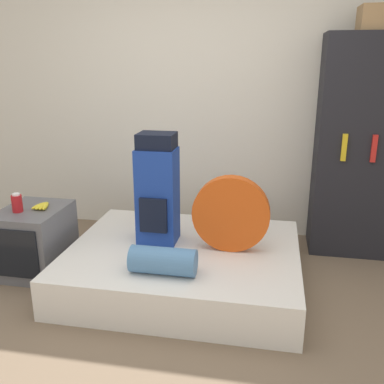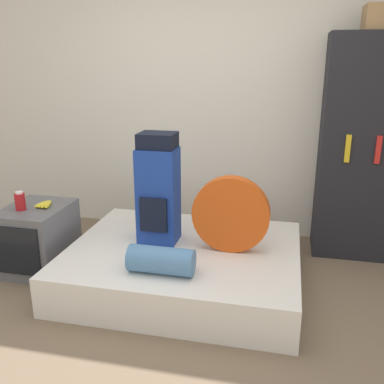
% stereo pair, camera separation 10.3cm
% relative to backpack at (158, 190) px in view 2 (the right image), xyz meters
% --- Properties ---
extents(ground_plane, '(16.00, 16.00, 0.00)m').
position_rel_backpack_xyz_m(ground_plane, '(0.18, -0.86, -0.72)').
color(ground_plane, brown).
extents(wall_back, '(8.00, 0.05, 2.60)m').
position_rel_backpack_xyz_m(wall_back, '(0.18, 1.08, 0.58)').
color(wall_back, silver).
rests_on(wall_back, ground_plane).
extents(bed, '(1.75, 1.44, 0.30)m').
position_rel_backpack_xyz_m(bed, '(0.22, -0.09, -0.57)').
color(bed, silver).
rests_on(bed, ground_plane).
extents(backpack, '(0.30, 0.28, 0.86)m').
position_rel_backpack_xyz_m(backpack, '(0.00, 0.00, 0.00)').
color(backpack, navy).
rests_on(backpack, bed).
extents(tent_bag, '(0.58, 0.10, 0.58)m').
position_rel_backpack_xyz_m(tent_bag, '(0.58, -0.06, -0.13)').
color(tent_bag, '#D14C14').
rests_on(tent_bag, bed).
extents(sleeping_roll, '(0.45, 0.19, 0.19)m').
position_rel_backpack_xyz_m(sleeping_roll, '(0.18, -0.53, -0.33)').
color(sleeping_roll, teal).
rests_on(sleeping_roll, bed).
extents(television, '(0.48, 0.60, 0.54)m').
position_rel_backpack_xyz_m(television, '(-1.01, -0.12, -0.45)').
color(television, '#5B5B60').
rests_on(television, ground_plane).
extents(canister, '(0.08, 0.08, 0.15)m').
position_rel_backpack_xyz_m(canister, '(-1.08, -0.20, -0.11)').
color(canister, '#B2191E').
rests_on(canister, television).
extents(banana_bunch, '(0.13, 0.18, 0.04)m').
position_rel_backpack_xyz_m(banana_bunch, '(-0.94, -0.08, -0.16)').
color(banana_bunch, yellow).
rests_on(banana_bunch, television).
extents(bookshelf, '(0.87, 0.45, 1.90)m').
position_rel_backpack_xyz_m(bookshelf, '(1.67, 0.81, 0.23)').
color(bookshelf, black).
rests_on(bookshelf, ground_plane).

